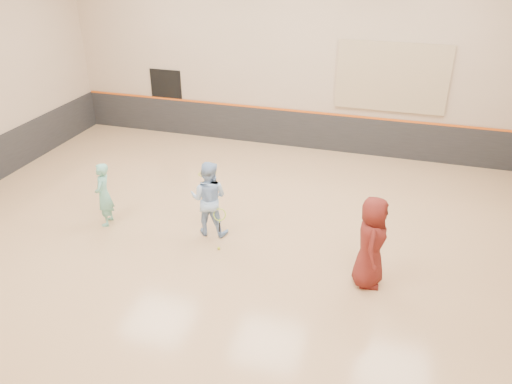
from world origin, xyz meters
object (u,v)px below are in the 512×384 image
(instructor, at_px, (209,198))
(young_man, at_px, (371,242))
(spare_racket, at_px, (203,174))
(girl, at_px, (104,195))

(instructor, height_order, young_man, young_man)
(spare_racket, bearing_deg, young_man, -36.29)
(instructor, bearing_deg, spare_racket, -68.71)
(girl, relative_size, spare_racket, 2.39)
(girl, xyz_separation_m, instructor, (2.52, 0.34, 0.11))
(girl, height_order, young_man, young_man)
(instructor, relative_size, young_man, 0.94)
(young_man, bearing_deg, girl, 81.55)
(girl, distance_m, young_man, 6.23)
(girl, xyz_separation_m, spare_racket, (1.17, 3.19, -0.76))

